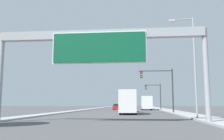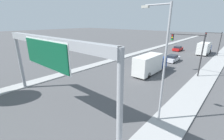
% 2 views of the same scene
% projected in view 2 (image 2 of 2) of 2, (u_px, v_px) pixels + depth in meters
% --- Properties ---
extents(sidewalk_right, '(3.00, 120.00, 0.15)m').
position_uv_depth(sidewalk_right, '(223.00, 55.00, 39.33)').
color(sidewalk_right, '#A8A8A8').
rests_on(sidewalk_right, ground).
extents(median_strip_left, '(2.00, 120.00, 0.15)m').
position_uv_depth(median_strip_left, '(157.00, 47.00, 50.92)').
color(median_strip_left, '#A8A8A8').
rests_on(median_strip_left, ground).
extents(sign_gantry, '(16.80, 0.73, 7.33)m').
position_uv_depth(sign_gantry, '(47.00, 51.00, 13.33)').
color(sign_gantry, '#9EA0A5').
rests_on(sign_gantry, ground).
extents(car_mid_right, '(1.90, 4.66, 1.49)m').
position_uv_depth(car_mid_right, '(173.00, 58.00, 33.40)').
color(car_mid_right, silver).
rests_on(car_mid_right, ground).
extents(car_near_right, '(1.88, 4.26, 1.42)m').
position_uv_depth(car_near_right, '(178.00, 49.00, 45.50)').
color(car_near_right, red).
rests_on(car_near_right, ground).
extents(truck_box_primary, '(2.32, 8.64, 3.30)m').
position_uv_depth(truck_box_primary, '(150.00, 64.00, 25.51)').
color(truck_box_primary, navy).
rests_on(truck_box_primary, ground).
extents(truck_box_secondary, '(2.42, 7.24, 3.18)m').
position_uv_depth(truck_box_secondary, '(204.00, 48.00, 40.39)').
color(truck_box_secondary, navy).
rests_on(truck_box_secondary, ground).
extents(traffic_light_near_intersection, '(5.30, 0.32, 6.88)m').
position_uv_depth(traffic_light_near_intersection, '(191.00, 47.00, 23.82)').
color(traffic_light_near_intersection, '#2D2D30').
rests_on(traffic_light_near_intersection, ground).
extents(traffic_light_mid_block, '(3.76, 0.32, 6.11)m').
position_uv_depth(traffic_light_mid_block, '(215.00, 40.00, 38.01)').
color(traffic_light_mid_block, '#2D2D30').
rests_on(traffic_light_mid_block, ground).
extents(street_lamp_right, '(2.46, 0.28, 9.97)m').
position_uv_depth(street_lamp_right, '(162.00, 58.00, 12.01)').
color(street_lamp_right, '#9EA0A5').
rests_on(street_lamp_right, ground).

